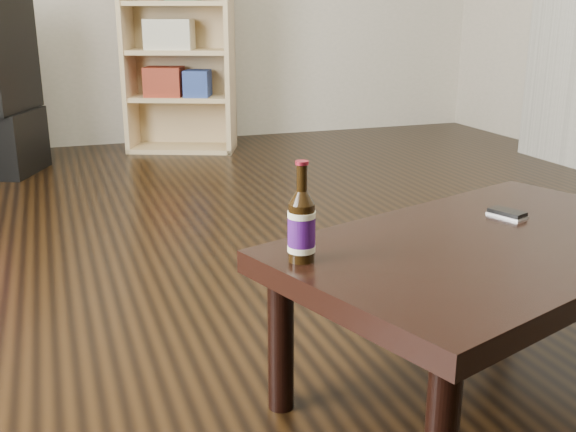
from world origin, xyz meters
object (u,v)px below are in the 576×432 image
object	(u,v)px
phone	(507,213)
coffee_table	(491,259)
beer_bottle	(302,226)
bookshelf	(178,47)

from	to	relation	value
phone	coffee_table	bearing A→B (deg)	-155.56
coffee_table	phone	world-z (taller)	phone
coffee_table	phone	bearing A→B (deg)	44.25
beer_bottle	coffee_table	bearing A→B (deg)	-1.73
bookshelf	beer_bottle	bearing A→B (deg)	-73.80
bookshelf	coffee_table	bearing A→B (deg)	-65.36
bookshelf	coffee_table	xyz separation A→B (m)	(0.11, -3.21, -0.33)
bookshelf	coffee_table	size ratio (longest dim) A/B	1.10
beer_bottle	phone	bearing A→B (deg)	11.25
beer_bottle	phone	size ratio (longest dim) A/B	2.04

